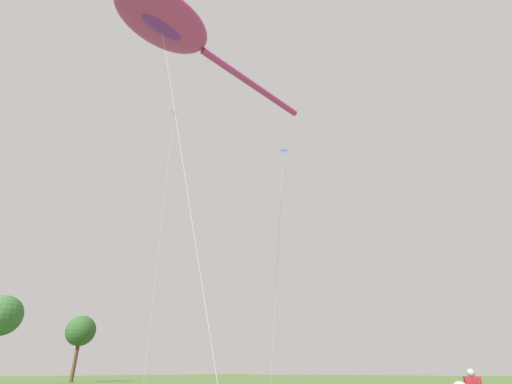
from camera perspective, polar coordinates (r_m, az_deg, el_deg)
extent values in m
ellipsoid|color=#CC3899|center=(23.15, -13.98, 23.94)|extent=(5.84, 4.21, 1.18)
cylinder|color=#CC3899|center=(25.90, -0.34, 15.92)|extent=(8.52, 1.37, 0.43)
ellipsoid|color=purple|center=(22.76, -14.13, 23.07)|extent=(2.49, 1.13, 0.43)
cylinder|color=#B2B2B7|center=(16.22, -10.84, 2.93)|extent=(1.89, 3.83, 18.26)
sphere|color=#9E9993|center=(12.94, 29.87, -22.73)|extent=(0.21, 0.21, 0.21)
cube|color=pink|center=(37.59, -12.39, 11.84)|extent=(1.24, 0.76, 1.03)
cylinder|color=#B2B2B7|center=(31.10, -14.24, -5.08)|extent=(0.94, 1.46, 23.99)
cube|color=blue|center=(28.15, 4.21, 6.41)|extent=(0.59, 0.64, 0.45)
cylinder|color=#B2B2B7|center=(25.41, 3.28, -10.29)|extent=(0.29, 1.84, 16.39)
cylinder|color=#513823|center=(68.17, -25.87, -22.28)|extent=(0.54, 0.54, 5.42)
sphere|color=#2D5628|center=(68.40, -25.12, -18.57)|extent=(4.49, 4.49, 4.49)
sphere|color=#386633|center=(53.02, -34.24, -15.25)|extent=(4.44, 4.44, 4.44)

